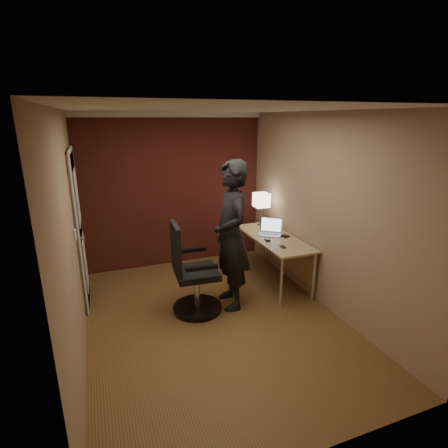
{
  "coord_description": "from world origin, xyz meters",
  "views": [
    {
      "loc": [
        -1.23,
        -3.63,
        2.42
      ],
      "look_at": [
        0.35,
        0.55,
        1.05
      ],
      "focal_mm": 28.0,
      "sensor_mm": 36.0,
      "label": 1
    }
  ],
  "objects": [
    {
      "name": "desk",
      "position": [
        1.25,
        0.66,
        0.6
      ],
      "size": [
        0.6,
        1.5,
        0.73
      ],
      "color": "tan",
      "rests_on": "ground"
    },
    {
      "name": "laptop",
      "position": [
        1.2,
        0.82,
        0.79
      ],
      "size": [
        0.42,
        0.4,
        0.23
      ],
      "color": "silver",
      "rests_on": "desk"
    },
    {
      "name": "office_chair",
      "position": [
        -0.2,
        0.28,
        0.52
      ],
      "size": [
        0.64,
        0.67,
        1.17
      ],
      "color": "black",
      "rests_on": "ground"
    },
    {
      "name": "mouse",
      "position": [
        1.01,
        0.54,
        0.75
      ],
      "size": [
        0.08,
        0.11,
        0.03
      ],
      "primitive_type": "cube",
      "rotation": [
        0.0,
        0.0,
        -0.21
      ],
      "color": "black",
      "rests_on": "desk"
    },
    {
      "name": "phone",
      "position": [
        1.09,
        0.24,
        0.73
      ],
      "size": [
        0.07,
        0.12,
        0.01
      ],
      "primitive_type": "cube",
      "rotation": [
        0.0,
        0.0,
        -0.12
      ],
      "color": "black",
      "rests_on": "desk"
    },
    {
      "name": "person",
      "position": [
        0.35,
        0.27,
        0.97
      ],
      "size": [
        0.51,
        0.74,
        1.94
      ],
      "primitive_type": "imported",
      "rotation": [
        0.0,
        0.0,
        -1.64
      ],
      "color": "black",
      "rests_on": "ground"
    },
    {
      "name": "wallet",
      "position": [
        1.33,
        0.6,
        0.74
      ],
      "size": [
        0.13,
        0.14,
        0.02
      ],
      "primitive_type": "cube",
      "rotation": [
        0.0,
        0.0,
        0.43
      ],
      "color": "black",
      "rests_on": "desk"
    },
    {
      "name": "desk_lamp",
      "position": [
        1.25,
        1.25,
        1.15
      ],
      "size": [
        0.22,
        0.22,
        0.54
      ],
      "color": "silver",
      "rests_on": "desk"
    },
    {
      "name": "room",
      "position": [
        -0.27,
        1.54,
        1.37
      ],
      "size": [
        4.0,
        4.0,
        4.0
      ],
      "color": "brown",
      "rests_on": "ground"
    }
  ]
}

